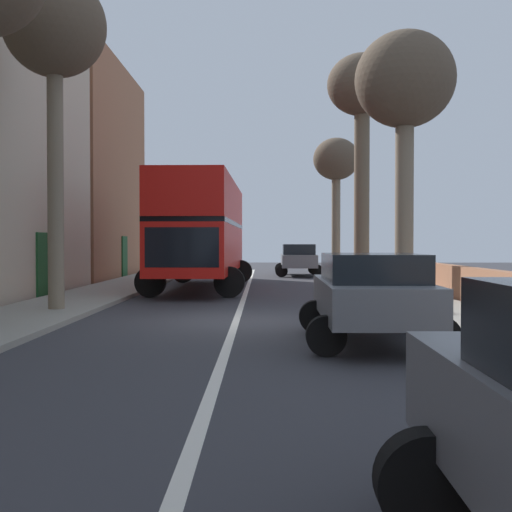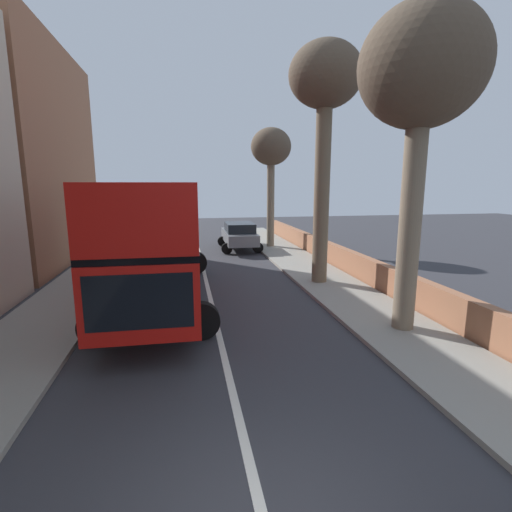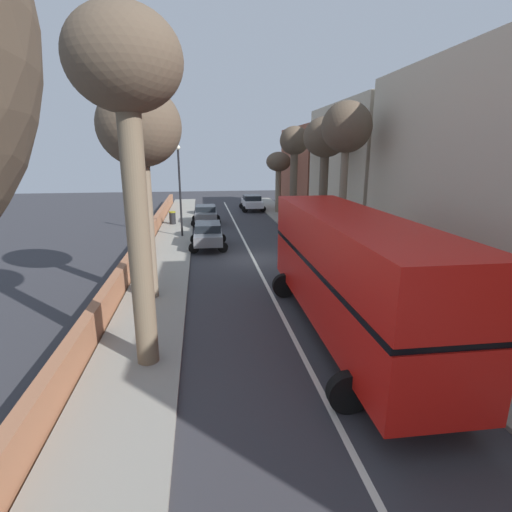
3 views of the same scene
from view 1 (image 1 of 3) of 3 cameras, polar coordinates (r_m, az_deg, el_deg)
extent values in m
plane|color=#333338|center=(14.39, -1.81, -5.88)|extent=(84.00, 84.00, 0.00)
cube|color=silver|center=(14.39, -1.81, -5.86)|extent=(0.16, 54.00, 0.01)
cube|color=gray|center=(15.39, -20.44, -5.26)|extent=(2.60, 60.00, 0.12)
cube|color=gray|center=(15.00, 17.33, -5.41)|extent=(2.60, 60.00, 0.12)
cube|color=#194C23|center=(21.48, -18.62, -0.78)|extent=(0.08, 1.10, 2.10)
cube|color=#9E6647|center=(33.72, -15.18, 7.33)|extent=(4.00, 11.52, 10.79)
cube|color=#194C23|center=(33.04, -11.75, -0.07)|extent=(0.08, 1.10, 2.10)
cube|color=red|center=(24.27, -4.83, 0.68)|extent=(2.67, 11.09, 1.70)
cube|color=black|center=(24.28, -4.83, 2.87)|extent=(2.69, 10.98, 0.16)
cube|color=red|center=(24.32, -4.84, 4.83)|extent=(2.67, 11.09, 1.50)
cube|color=black|center=(18.81, -6.68, 0.78)|extent=(2.20, 0.09, 1.19)
cylinder|color=black|center=(20.45, -2.42, -2.36)|extent=(1.00, 0.32, 1.00)
cylinder|color=black|center=(20.78, -9.48, -2.32)|extent=(1.00, 0.32, 1.00)
cylinder|color=black|center=(27.95, -1.37, -1.40)|extent=(1.00, 0.32, 1.00)
cylinder|color=black|center=(28.19, -6.57, -1.38)|extent=(1.00, 0.32, 1.00)
cube|color=slate|center=(11.35, 10.25, -3.77)|extent=(1.79, 4.19, 0.63)
cube|color=black|center=(11.11, 10.42, -1.02)|extent=(1.62, 2.32, 0.48)
cylinder|color=black|center=(12.58, 5.34, -5.44)|extent=(0.64, 0.23, 0.64)
cylinder|color=black|center=(12.81, 13.29, -5.34)|extent=(0.64, 0.23, 0.64)
cylinder|color=black|center=(10.02, 6.33, -7.15)|extent=(0.64, 0.23, 0.64)
cylinder|color=black|center=(10.32, 16.23, -6.95)|extent=(0.64, 0.23, 0.64)
cylinder|color=black|center=(4.20, 15.18, -19.13)|extent=(0.64, 0.23, 0.64)
cube|color=slate|center=(33.97, 3.82, -0.42)|extent=(1.85, 4.59, 0.66)
cube|color=black|center=(33.73, 3.84, 0.60)|extent=(1.68, 2.53, 0.55)
cylinder|color=black|center=(35.38, 2.23, -1.14)|extent=(0.64, 0.23, 0.64)
cylinder|color=black|center=(35.46, 5.20, -1.14)|extent=(0.64, 0.23, 0.64)
cylinder|color=black|center=(32.55, 2.31, -1.35)|extent=(0.64, 0.23, 0.64)
cylinder|color=black|center=(32.63, 5.54, -1.34)|extent=(0.64, 0.23, 0.64)
cylinder|color=#7A6B56|center=(20.40, 13.19, 5.12)|extent=(0.57, 0.57, 6.11)
ellipsoid|color=brown|center=(20.97, 13.24, 15.20)|extent=(3.11, 3.11, 2.98)
cylinder|color=brown|center=(25.50, 9.49, 5.72)|extent=(0.60, 0.60, 7.33)
ellipsoid|color=brown|center=(26.17, 9.52, 14.96)|extent=(2.76, 2.76, 2.42)
cylinder|color=#7A6B56|center=(34.38, 7.20, 3.16)|extent=(0.46, 0.46, 5.65)
ellipsoid|color=brown|center=(34.65, 7.22, 8.65)|extent=(2.46, 2.46, 2.26)
cylinder|color=#7A6B56|center=(16.68, -17.58, 6.71)|extent=(0.40, 0.40, 6.54)
ellipsoid|color=brown|center=(17.46, -17.67, 19.16)|extent=(2.55, 2.55, 2.54)
camera|label=2|loc=(11.20, -6.86, 12.82)|focal=26.51mm
camera|label=3|loc=(35.60, 4.28, 7.81)|focal=26.87mm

